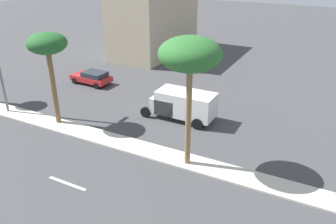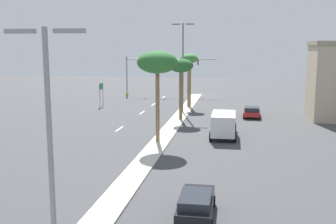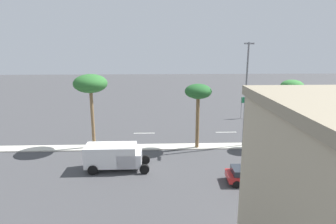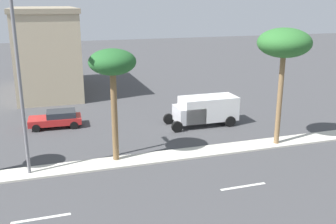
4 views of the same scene
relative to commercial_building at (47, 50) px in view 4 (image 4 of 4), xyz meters
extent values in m
plane|color=#424244|center=(22.75, 16.16, -4.73)|extent=(160.00, 160.00, 0.00)
cube|color=silver|center=(28.20, -1.13, -4.73)|extent=(0.20, 2.80, 0.01)
cube|color=silver|center=(28.20, 9.85, -4.73)|extent=(0.20, 2.80, 0.01)
cube|color=tan|center=(0.00, 0.00, -0.27)|extent=(13.76, 6.50, 8.93)
cube|color=gray|center=(0.00, 0.00, 4.45)|extent=(14.06, 6.80, 0.50)
cylinder|color=brown|center=(22.35, 3.63, -1.65)|extent=(0.39, 0.39, 5.93)
ellipsoid|color=#235B28|center=(22.35, 3.63, 1.84)|extent=(2.95, 2.95, 1.62)
cylinder|color=olive|center=(22.94, 15.38, -1.29)|extent=(0.36, 0.36, 6.64)
ellipsoid|color=#2D6B2D|center=(22.94, 15.38, 2.68)|extent=(3.70, 3.70, 2.03)
cylinder|color=slate|center=(22.79, -1.77, 1.23)|extent=(0.20, 0.20, 11.68)
cube|color=red|center=(13.78, 0.09, -4.14)|extent=(2.15, 4.32, 0.55)
cube|color=#262B33|center=(13.81, 0.62, -3.61)|extent=(1.87, 2.41, 0.49)
cylinder|color=black|center=(14.65, -1.43, -4.41)|extent=(0.25, 0.65, 0.64)
cylinder|color=black|center=(12.78, -1.34, -4.41)|extent=(0.25, 0.65, 0.64)
cylinder|color=black|center=(14.78, 1.53, -4.41)|extent=(0.25, 0.65, 0.64)
cylinder|color=black|center=(12.92, 1.62, -4.41)|extent=(0.25, 0.65, 0.64)
cube|color=silver|center=(17.00, 10.77, -3.64)|extent=(2.23, 2.23, 1.29)
cube|color=silver|center=(17.00, 12.51, -3.30)|extent=(2.23, 4.74, 1.97)
cylinder|color=black|center=(18.12, 9.34, -4.28)|extent=(0.28, 0.90, 0.90)
cylinder|color=black|center=(15.89, 9.34, -4.28)|extent=(0.28, 0.90, 0.90)
cylinder|color=black|center=(18.12, 14.04, -4.28)|extent=(0.28, 0.90, 0.90)
cylinder|color=black|center=(15.89, 14.04, -4.28)|extent=(0.28, 0.90, 0.90)
camera|label=1|loc=(40.42, 23.06, 7.95)|focal=36.80mm
camera|label=2|loc=(16.14, 51.19, 4.08)|focal=43.15mm
camera|label=3|loc=(-8.76, 8.14, 6.99)|focal=31.00mm
camera|label=4|loc=(45.94, -0.33, 5.50)|focal=41.44mm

